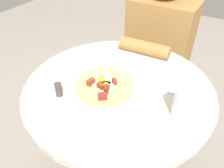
{
  "coord_description": "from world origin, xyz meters",
  "views": [
    {
      "loc": [
        0.36,
        -0.65,
        1.33
      ],
      "look_at": [
        -0.02,
        -0.03,
        0.76
      ],
      "focal_mm": 35.75,
      "sensor_mm": 36.0,
      "label": 1
    }
  ],
  "objects_px": {
    "fork": "(88,61)",
    "knife": "(85,58)",
    "person_seated": "(156,64)",
    "water_glass": "(183,103)",
    "pepper_shaker": "(59,90)",
    "dining_table": "(118,114)",
    "bread_plate": "(178,82)",
    "pizza_plate": "(105,89)",
    "salt_shaker": "(101,121)",
    "breakfast_pizza": "(105,86)"
  },
  "relations": [
    {
      "from": "fork",
      "to": "knife",
      "type": "xyz_separation_m",
      "value": [
        -0.03,
        0.02,
        0.0
      ]
    },
    {
      "from": "fork",
      "to": "pepper_shaker",
      "type": "bearing_deg",
      "value": -140.48
    },
    {
      "from": "pepper_shaker",
      "to": "breakfast_pizza",
      "type": "bearing_deg",
      "value": 40.03
    },
    {
      "from": "dining_table",
      "to": "water_glass",
      "type": "relative_size",
      "value": 6.87
    },
    {
      "from": "fork",
      "to": "bread_plate",
      "type": "bearing_deg",
      "value": -51.53
    },
    {
      "from": "person_seated",
      "to": "pepper_shaker",
      "type": "distance_m",
      "value": 0.81
    },
    {
      "from": "breakfast_pizza",
      "to": "pepper_shaker",
      "type": "xyz_separation_m",
      "value": [
        -0.14,
        -0.12,
        0.0
      ]
    },
    {
      "from": "fork",
      "to": "salt_shaker",
      "type": "bearing_deg",
      "value": -108.38
    },
    {
      "from": "fork",
      "to": "salt_shaker",
      "type": "relative_size",
      "value": 3.08
    },
    {
      "from": "breakfast_pizza",
      "to": "knife",
      "type": "xyz_separation_m",
      "value": [
        -0.22,
        0.16,
        -0.02
      ]
    },
    {
      "from": "person_seated",
      "to": "pizza_plate",
      "type": "bearing_deg",
      "value": -89.4
    },
    {
      "from": "dining_table",
      "to": "pizza_plate",
      "type": "height_order",
      "value": "pizza_plate"
    },
    {
      "from": "dining_table",
      "to": "person_seated",
      "type": "xyz_separation_m",
      "value": [
        -0.04,
        0.58,
        -0.06
      ]
    },
    {
      "from": "dining_table",
      "to": "water_glass",
      "type": "height_order",
      "value": "water_glass"
    },
    {
      "from": "dining_table",
      "to": "salt_shaker",
      "type": "height_order",
      "value": "salt_shaker"
    },
    {
      "from": "breakfast_pizza",
      "to": "salt_shaker",
      "type": "bearing_deg",
      "value": -61.57
    },
    {
      "from": "water_glass",
      "to": "pepper_shaker",
      "type": "height_order",
      "value": "water_glass"
    },
    {
      "from": "dining_table",
      "to": "pepper_shaker",
      "type": "xyz_separation_m",
      "value": [
        -0.17,
        -0.18,
        0.2
      ]
    },
    {
      "from": "breakfast_pizza",
      "to": "pizza_plate",
      "type": "bearing_deg",
      "value": 76.67
    },
    {
      "from": "dining_table",
      "to": "water_glass",
      "type": "bearing_deg",
      "value": -7.24
    },
    {
      "from": "person_seated",
      "to": "dining_table",
      "type": "bearing_deg",
      "value": -86.31
    },
    {
      "from": "dining_table",
      "to": "bread_plate",
      "type": "distance_m",
      "value": 0.31
    },
    {
      "from": "fork",
      "to": "water_glass",
      "type": "distance_m",
      "value": 0.51
    },
    {
      "from": "pepper_shaker",
      "to": "water_glass",
      "type": "bearing_deg",
      "value": 17.57
    },
    {
      "from": "dining_table",
      "to": "knife",
      "type": "relative_size",
      "value": 4.45
    },
    {
      "from": "breakfast_pizza",
      "to": "bread_plate",
      "type": "bearing_deg",
      "value": 39.98
    },
    {
      "from": "salt_shaker",
      "to": "fork",
      "type": "bearing_deg",
      "value": 131.7
    },
    {
      "from": "pizza_plate",
      "to": "knife",
      "type": "distance_m",
      "value": 0.27
    },
    {
      "from": "pizza_plate",
      "to": "water_glass",
      "type": "xyz_separation_m",
      "value": [
        0.31,
        0.02,
        0.05
      ]
    },
    {
      "from": "person_seated",
      "to": "water_glass",
      "type": "bearing_deg",
      "value": -62.8
    },
    {
      "from": "pizza_plate",
      "to": "salt_shaker",
      "type": "xyz_separation_m",
      "value": [
        0.09,
        -0.17,
        0.02
      ]
    },
    {
      "from": "dining_table",
      "to": "person_seated",
      "type": "distance_m",
      "value": 0.58
    },
    {
      "from": "water_glass",
      "to": "knife",
      "type": "bearing_deg",
      "value": 165.61
    },
    {
      "from": "dining_table",
      "to": "pepper_shaker",
      "type": "relative_size",
      "value": 13.76
    },
    {
      "from": "knife",
      "to": "salt_shaker",
      "type": "height_order",
      "value": "salt_shaker"
    },
    {
      "from": "dining_table",
      "to": "salt_shaker",
      "type": "distance_m",
      "value": 0.31
    },
    {
      "from": "breakfast_pizza",
      "to": "water_glass",
      "type": "bearing_deg",
      "value": 4.41
    },
    {
      "from": "breakfast_pizza",
      "to": "bread_plate",
      "type": "distance_m",
      "value": 0.32
    },
    {
      "from": "breakfast_pizza",
      "to": "water_glass",
      "type": "relative_size",
      "value": 2.04
    },
    {
      "from": "breakfast_pizza",
      "to": "fork",
      "type": "height_order",
      "value": "breakfast_pizza"
    },
    {
      "from": "breakfast_pizza",
      "to": "salt_shaker",
      "type": "xyz_separation_m",
      "value": [
        0.09,
        -0.17,
        0.0
      ]
    },
    {
      "from": "fork",
      "to": "water_glass",
      "type": "bearing_deg",
      "value": -73.37
    },
    {
      "from": "fork",
      "to": "breakfast_pizza",
      "type": "bearing_deg",
      "value": -97.28
    },
    {
      "from": "pizza_plate",
      "to": "breakfast_pizza",
      "type": "bearing_deg",
      "value": -103.33
    },
    {
      "from": "person_seated",
      "to": "knife",
      "type": "bearing_deg",
      "value": -113.73
    },
    {
      "from": "person_seated",
      "to": "pizza_plate",
      "type": "height_order",
      "value": "person_seated"
    },
    {
      "from": "knife",
      "to": "fork",
      "type": "bearing_deg",
      "value": -90.0
    },
    {
      "from": "dining_table",
      "to": "fork",
      "type": "distance_m",
      "value": 0.29
    },
    {
      "from": "breakfast_pizza",
      "to": "bread_plate",
      "type": "xyz_separation_m",
      "value": [
        0.24,
        0.2,
        -0.02
      ]
    },
    {
      "from": "water_glass",
      "to": "breakfast_pizza",
      "type": "bearing_deg",
      "value": -175.59
    }
  ]
}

